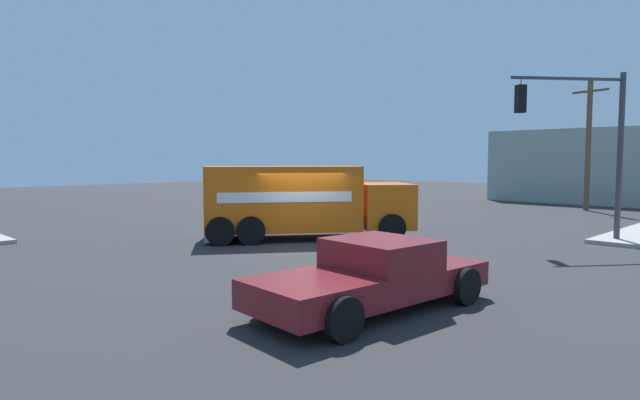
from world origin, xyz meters
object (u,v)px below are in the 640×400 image
object	(u,v)px
delivery_truck	(302,201)
traffic_light_primary	(586,130)
pickup_maroon	(374,273)
utility_pole	(588,143)

from	to	relation	value
delivery_truck	traffic_light_primary	distance (m)	10.39
traffic_light_primary	pickup_maroon	size ratio (longest dim) A/B	1.10
delivery_truck	pickup_maroon	bearing A→B (deg)	-34.72
traffic_light_primary	utility_pole	xyz separation A→B (m)	(-4.21, 13.14, -0.06)
traffic_light_primary	pickup_maroon	distance (m)	12.21
traffic_light_primary	pickup_maroon	xyz separation A→B (m)	(0.06, -11.76, -3.28)
delivery_truck	utility_pole	world-z (taller)	utility_pole
delivery_truck	traffic_light_primary	world-z (taller)	traffic_light_primary
pickup_maroon	utility_pole	world-z (taller)	utility_pole
delivery_truck	utility_pole	xyz separation A→B (m)	(3.66, 19.41, 2.52)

